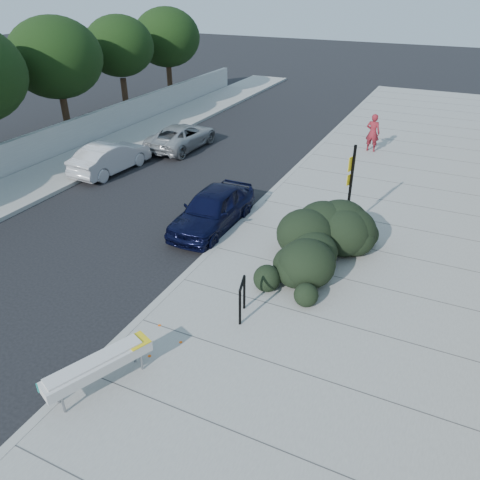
# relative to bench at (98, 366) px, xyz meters

# --- Properties ---
(ground) EXTENTS (120.00, 120.00, 0.00)m
(ground) POSITION_rel_bench_xyz_m (-0.60, 4.15, -0.71)
(ground) COLOR black
(ground) RESTS_ON ground
(sidewalk_near) EXTENTS (11.20, 50.00, 0.15)m
(sidewalk_near) POSITION_rel_bench_xyz_m (5.00, 9.15, -0.63)
(sidewalk_near) COLOR gray
(sidewalk_near) RESTS_ON ground
(sidewalk_far) EXTENTS (3.00, 50.00, 0.15)m
(sidewalk_far) POSITION_rel_bench_xyz_m (-10.10, 9.15, -0.63)
(sidewalk_far) COLOR gray
(sidewalk_far) RESTS_ON ground
(curb_near) EXTENTS (0.22, 50.00, 0.17)m
(curb_near) POSITION_rel_bench_xyz_m (-0.60, 9.15, -0.62)
(curb_near) COLOR #9E9E99
(curb_near) RESTS_ON ground
(curb_far) EXTENTS (0.22, 50.00, 0.17)m
(curb_far) POSITION_rel_bench_xyz_m (-8.60, 9.15, -0.62)
(curb_far) COLOR #9E9E99
(curb_far) RESTS_ON ground
(far_wall) EXTENTS (0.30, 40.00, 1.50)m
(far_wall) POSITION_rel_bench_xyz_m (-11.80, 9.15, 0.04)
(far_wall) COLOR #9E9E99
(far_wall) RESTS_ON ground
(tree_far_d) EXTENTS (4.60, 4.60, 6.16)m
(tree_far_d) POSITION_rel_bench_xyz_m (-13.10, 13.15, 3.48)
(tree_far_d) COLOR #332114
(tree_far_d) RESTS_ON ground
(tree_far_e) EXTENTS (4.00, 4.00, 5.90)m
(tree_far_e) POSITION_rel_bench_xyz_m (-13.10, 18.15, 3.48)
(tree_far_e) COLOR #332114
(tree_far_e) RESTS_ON ground
(tree_far_f) EXTENTS (4.40, 4.40, 6.07)m
(tree_far_f) POSITION_rel_bench_xyz_m (-13.10, 23.15, 3.48)
(tree_far_f) COLOR #332114
(tree_far_f) RESTS_ON ground
(bench) EXTENTS (1.36, 2.31, 0.70)m
(bench) POSITION_rel_bench_xyz_m (0.00, 0.00, 0.00)
(bench) COLOR gray
(bench) RESTS_ON sidewalk_near
(bike_rack) EXTENTS (0.24, 0.69, 1.04)m
(bike_rack) POSITION_rel_bench_xyz_m (1.70, 3.37, 0.07)
(bike_rack) COLOR black
(bike_rack) RESTS_ON sidewalk_near
(sign_post) EXTENTS (0.17, 0.33, 2.97)m
(sign_post) POSITION_rel_bench_xyz_m (2.89, 9.15, 1.11)
(sign_post) COLOR black
(sign_post) RESTS_ON sidewalk_near
(hedge) EXTENTS (2.96, 4.69, 1.64)m
(hedge) POSITION_rel_bench_xyz_m (2.77, 6.65, 0.26)
(hedge) COLOR black
(hedge) RESTS_ON sidewalk_near
(sedan_navy) EXTENTS (1.71, 4.15, 1.41)m
(sedan_navy) POSITION_rel_bench_xyz_m (-1.40, 7.57, -0.00)
(sedan_navy) COLOR black
(sedan_navy) RESTS_ON ground
(wagon_silver) EXTENTS (1.67, 4.11, 1.33)m
(wagon_silver) POSITION_rel_bench_xyz_m (-8.10, 10.42, -0.04)
(wagon_silver) COLOR silver
(wagon_silver) RESTS_ON ground
(suv_silver) EXTENTS (2.13, 4.44, 1.22)m
(suv_silver) POSITION_rel_bench_xyz_m (-6.97, 14.65, -0.09)
(suv_silver) COLOR #9B9EA1
(suv_silver) RESTS_ON ground
(pedestrian) EXTENTS (0.70, 0.49, 1.84)m
(pedestrian) POSITION_rel_bench_xyz_m (1.96, 17.86, 0.36)
(pedestrian) COLOR maroon
(pedestrian) RESTS_ON sidewalk_near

